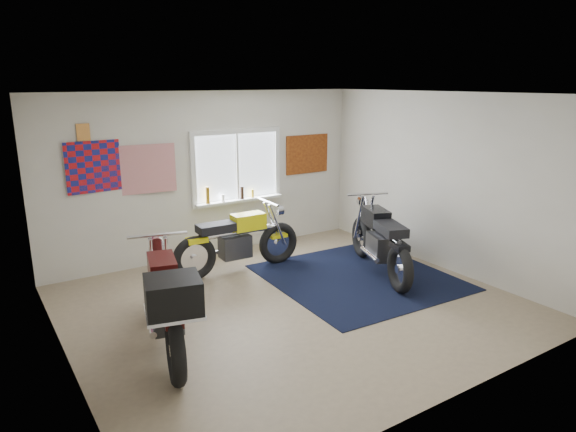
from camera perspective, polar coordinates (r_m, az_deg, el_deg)
ground at (r=6.83m, az=0.57°, el=-9.85°), size 5.50×5.50×0.00m
room_shell at (r=6.33m, az=0.60°, el=3.78°), size 5.50×5.50×5.50m
navy_rug at (r=7.79m, az=7.82°, el=-6.75°), size 2.61×2.71×0.01m
window_assembly at (r=8.72m, az=-5.67°, el=4.96°), size 1.66×0.17×1.26m
oil_bottles at (r=8.62m, az=-6.96°, el=2.38°), size 0.90×0.07×0.28m
flag_display at (r=7.84m, az=-21.81°, el=8.64°), size 1.60×0.10×1.17m
triumph_poster at (r=9.45m, az=2.14°, el=6.89°), size 0.90×0.03×0.70m
yellow_triumph at (r=7.87m, az=-5.64°, el=-2.92°), size 2.10×0.63×1.06m
black_chrome_bike at (r=7.87m, az=10.16°, el=-2.83°), size 0.98×2.12×1.14m
maroon_tourer at (r=5.61m, az=-13.28°, el=-9.34°), size 0.98×2.24×1.14m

